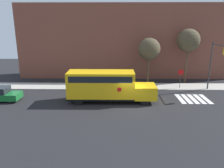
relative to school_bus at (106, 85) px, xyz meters
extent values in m
plane|color=black|center=(2.55, -1.08, -1.81)|extent=(60.00, 60.00, 0.00)
cube|color=#B2ADA3|center=(2.55, 5.42, -1.74)|extent=(44.00, 3.00, 0.15)
cube|color=brown|center=(2.55, 11.92, 3.62)|extent=(32.00, 4.00, 10.86)
cube|color=white|center=(8.16, 0.92, -1.81)|extent=(0.50, 3.20, 0.01)
cube|color=white|center=(8.86, 0.92, -1.81)|extent=(0.50, 3.20, 0.01)
cube|color=white|center=(9.56, 0.92, -1.81)|extent=(0.50, 3.20, 0.01)
cube|color=white|center=(10.26, 0.92, -1.81)|extent=(0.50, 3.20, 0.01)
cube|color=white|center=(10.96, 0.92, -1.81)|extent=(0.50, 3.20, 0.01)
cube|color=yellow|center=(-0.53, 0.00, 0.03)|extent=(6.90, 2.50, 2.78)
cube|color=yellow|center=(4.06, 0.00, -0.68)|extent=(2.28, 2.50, 1.36)
cube|color=black|center=(-0.53, 0.00, -1.28)|extent=(6.90, 2.54, 0.16)
cube|color=black|center=(-0.53, 0.00, 0.87)|extent=(6.35, 2.53, 0.64)
cylinder|color=red|center=(1.37, -1.29, -0.11)|extent=(0.44, 0.02, 0.44)
cylinder|color=black|center=(3.95, 1.08, -1.31)|extent=(1.00, 0.30, 1.00)
cylinder|color=black|center=(3.95, -1.08, -1.31)|extent=(1.00, 0.30, 1.00)
cylinder|color=black|center=(-2.78, 1.08, -1.31)|extent=(1.00, 0.30, 1.00)
cylinder|color=black|center=(-2.78, -1.08, -1.31)|extent=(1.00, 0.30, 1.00)
cube|color=#196B2D|center=(-11.42, 0.00, -1.26)|extent=(4.33, 1.82, 0.65)
cylinder|color=black|center=(-9.99, 0.79, -1.49)|extent=(0.64, 0.22, 0.64)
cylinder|color=black|center=(-9.99, -0.79, -1.49)|extent=(0.64, 0.22, 0.64)
cylinder|color=#38383A|center=(9.15, 4.78, -0.71)|extent=(0.07, 0.07, 2.20)
cylinder|color=red|center=(9.15, 4.74, 0.35)|extent=(0.72, 0.03, 0.72)
cylinder|color=#38383A|center=(12.49, 4.38, 1.16)|extent=(0.16, 0.16, 5.95)
cylinder|color=#38383A|center=(12.49, 2.75, 3.89)|extent=(0.10, 3.26, 0.10)
cylinder|color=brown|center=(5.49, 7.57, 0.10)|extent=(0.33, 0.33, 3.81)
sphere|color=#4C422D|center=(5.49, 7.57, 2.90)|extent=(3.00, 3.00, 3.00)
cylinder|color=brown|center=(10.74, 7.93, 0.65)|extent=(0.25, 0.25, 4.92)
sphere|color=#4C422D|center=(10.74, 7.93, 4.04)|extent=(3.08, 3.08, 3.08)
camera|label=1|loc=(0.97, -21.97, 6.18)|focal=35.00mm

